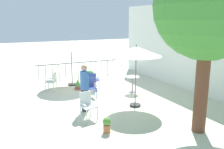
# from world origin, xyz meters

# --- Properties ---
(ground_plane) EXTENTS (60.00, 60.00, 0.00)m
(ground_plane) POSITION_xyz_m (0.00, 0.00, 0.00)
(ground_plane) COLOR beige
(villa_facade) EXTENTS (9.92, 0.30, 4.22)m
(villa_facade) POSITION_xyz_m (0.00, 4.24, 2.11)
(villa_facade) COLOR white
(villa_facade) RESTS_ON ground
(terrace_railing) EXTENTS (0.03, 4.79, 1.01)m
(terrace_railing) POSITION_xyz_m (-3.55, 0.00, 0.68)
(terrace_railing) COLOR black
(terrace_railing) RESTS_ON ground
(shade_tree) EXTENTS (3.24, 3.09, 5.31)m
(shade_tree) POSITION_xyz_m (4.53, 1.29, 3.77)
(shade_tree) COLOR brown
(shade_tree) RESTS_ON ground
(patio_umbrella_0) EXTENTS (1.97, 1.97, 2.46)m
(patio_umbrella_0) POSITION_xyz_m (1.68, 0.65, 2.18)
(patio_umbrella_0) COLOR #2D2D2D
(patio_umbrella_0) RESTS_ON ground
(patio_umbrella_1) EXTENTS (2.37, 2.37, 2.42)m
(patio_umbrella_1) POSITION_xyz_m (-2.54, -0.67, 2.14)
(patio_umbrella_1) COLOR #2D2D2D
(patio_umbrella_1) RESTS_ON ground
(cafe_table_0) EXTENTS (0.66, 0.66, 0.78)m
(cafe_table_0) POSITION_xyz_m (-0.01, 1.51, 0.54)
(cafe_table_0) COLOR silver
(cafe_table_0) RESTS_ON ground
(patio_chair_0) EXTENTS (0.64, 0.63, 0.90)m
(patio_chair_0) POSITION_xyz_m (-1.98, -1.82, 0.51)
(patio_chair_0) COLOR silver
(patio_chair_0) RESTS_ON ground
(patio_chair_1) EXTENTS (0.55, 0.53, 0.95)m
(patio_chair_1) POSITION_xyz_m (2.03, -1.49, 0.54)
(patio_chair_1) COLOR white
(patio_chair_1) RESTS_ON ground
(patio_chair_2) EXTENTS (0.52, 0.54, 0.83)m
(patio_chair_2) POSITION_xyz_m (-0.23, -0.54, 0.49)
(patio_chair_2) COLOR #334690
(patio_chair_2) RESTS_ON ground
(patio_chair_3) EXTENTS (0.65, 0.65, 0.88)m
(patio_chair_3) POSITION_xyz_m (-1.19, -0.03, 0.53)
(patio_chair_3) COLOR #2F438F
(patio_chair_3) RESTS_ON ground
(potted_plant_0) EXTENTS (0.32, 0.32, 0.53)m
(potted_plant_0) POSITION_xyz_m (-1.61, -0.66, 0.25)
(potted_plant_0) COLOR #9C4339
(potted_plant_0) RESTS_ON ground
(potted_plant_1) EXTENTS (0.26, 0.26, 0.48)m
(potted_plant_1) POSITION_xyz_m (3.32, -1.34, 0.26)
(potted_plant_1) COLOR #C26E42
(potted_plant_1) RESTS_ON ground
(potted_plant_2) EXTENTS (0.50, 0.50, 0.63)m
(potted_plant_2) POSITION_xyz_m (-2.83, 0.44, 0.35)
(potted_plant_2) COLOR #B35D33
(potted_plant_2) RESTS_ON ground
(potted_plant_3) EXTENTS (0.34, 0.34, 0.59)m
(potted_plant_3) POSITION_xyz_m (-2.24, 0.37, 0.33)
(potted_plant_3) COLOR #BF5D38
(potted_plant_3) RESTS_ON ground
(standing_person) EXTENTS (0.45, 0.45, 1.79)m
(standing_person) POSITION_xyz_m (1.33, -1.33, 0.93)
(standing_person) COLOR #33333D
(standing_person) RESTS_ON ground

